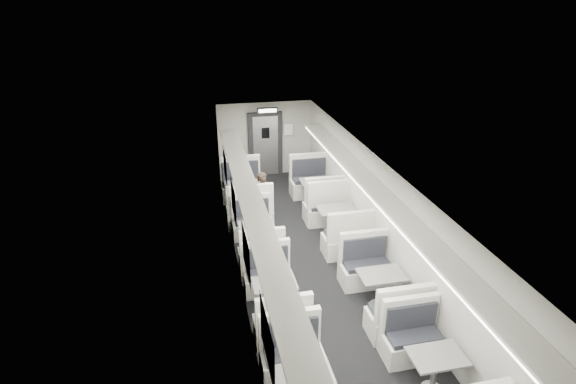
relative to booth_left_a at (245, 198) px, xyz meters
name	(u,v)px	position (x,y,z in m)	size (l,w,h in m)	color
room	(313,226)	(1.00, -3.33, 0.78)	(3.24, 12.24, 2.64)	black
booth_left_a	(245,198)	(0.00, 0.00, 0.00)	(1.16, 2.35, 1.26)	white
booth_left_b	(257,237)	(0.00, -2.07, -0.07)	(0.97, 1.97, 1.05)	white
booth_left_c	(275,297)	(0.00, -4.35, -0.07)	(0.96, 1.95, 1.04)	white
booth_right_a	(318,194)	(2.00, -0.13, -0.01)	(1.14, 2.31, 1.24)	white
booth_right_b	(336,222)	(2.00, -1.83, -0.02)	(1.09, 2.21, 1.18)	white
booth_right_c	(380,290)	(2.00, -4.57, -0.05)	(1.03, 2.09, 1.12)	white
booth_right_d	(434,373)	(2.00, -6.63, -0.07)	(0.98, 1.98, 1.06)	white
passenger	(263,199)	(0.37, -0.79, 0.30)	(0.52, 0.34, 1.43)	black
window_a	(225,166)	(-0.49, 0.07, 0.93)	(0.02, 1.18, 0.84)	black
window_b	(234,201)	(-0.49, -2.13, 0.93)	(0.02, 1.18, 0.84)	black
window_c	(246,254)	(-0.49, -4.33, 0.93)	(0.02, 1.18, 0.84)	black
window_d	(267,341)	(-0.49, -6.53, 0.93)	(0.02, 1.18, 0.84)	black
luggage_rack_left	(253,206)	(-0.24, -3.63, 1.50)	(0.46, 10.40, 0.09)	white
luggage_rack_right	(380,195)	(2.24, -3.63, 1.50)	(0.46, 10.40, 0.09)	white
vestibule_door	(265,145)	(1.00, 2.60, 0.62)	(1.10, 0.13, 2.10)	black
exit_sign	(267,110)	(1.00, 2.11, 1.86)	(0.62, 0.12, 0.16)	black
wall_notice	(288,130)	(1.75, 2.59, 1.08)	(0.32, 0.02, 0.40)	white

